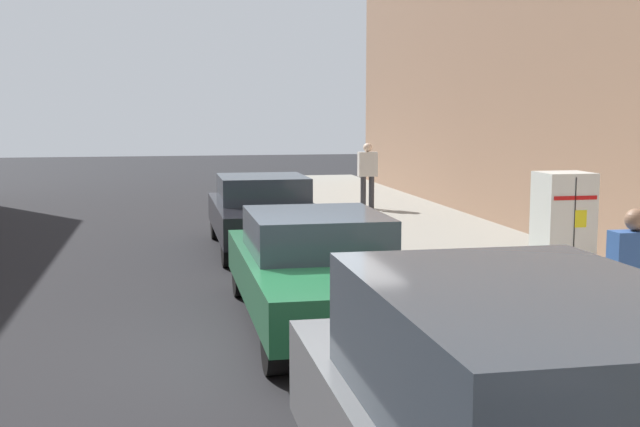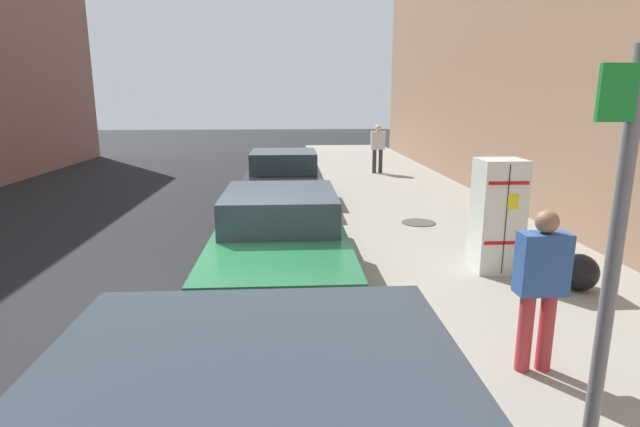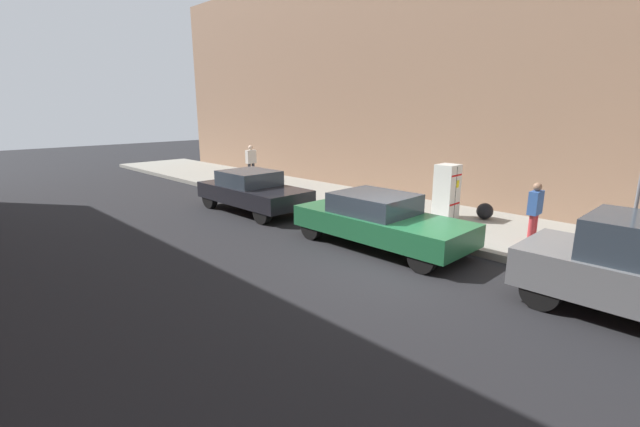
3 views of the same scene
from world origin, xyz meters
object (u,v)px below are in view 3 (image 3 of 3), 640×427
at_px(street_sign_post, 637,202).
at_px(discarded_refrigerator, 447,192).
at_px(pedestrian_walking_far, 251,160).
at_px(pedestrian_standing_near, 535,210).
at_px(trash_bag, 485,211).
at_px(parked_sedan_green, 379,220).
at_px(parked_sedan_dark, 252,191).

bearing_deg(street_sign_post, discarded_refrigerator, -107.98).
bearing_deg(pedestrian_walking_far, street_sign_post, -178.76).
bearing_deg(pedestrian_standing_near, discarded_refrigerator, -9.56).
bearing_deg(pedestrian_standing_near, trash_bag, -33.40).
bearing_deg(pedestrian_walking_far, parked_sedan_green, 169.54).
bearing_deg(parked_sedan_green, parked_sedan_dark, -90.00).
xyz_separation_m(street_sign_post, parked_sedan_dark, (1.62, -10.56, -0.98)).
bearing_deg(parked_sedan_green, pedestrian_standing_near, 130.10).
height_order(discarded_refrigerator, pedestrian_walking_far, discarded_refrigerator).
height_order(discarded_refrigerator, trash_bag, discarded_refrigerator).
relative_size(discarded_refrigerator, parked_sedan_green, 0.36).
xyz_separation_m(street_sign_post, parked_sedan_green, (1.62, -5.04, -1.00)).
height_order(pedestrian_standing_near, parked_sedan_dark, pedestrian_standing_near).
relative_size(street_sign_post, parked_sedan_dark, 0.64).
distance_m(discarded_refrigerator, trash_bag, 1.34).
distance_m(pedestrian_standing_near, parked_sedan_green, 3.82).
bearing_deg(discarded_refrigerator, pedestrian_walking_far, -89.87).
relative_size(pedestrian_walking_far, parked_sedan_dark, 0.39).
bearing_deg(pedestrian_walking_far, discarded_refrigerator, -172.61).
relative_size(discarded_refrigerator, parked_sedan_dark, 0.39).
distance_m(trash_bag, pedestrian_walking_far, 11.06).
bearing_deg(discarded_refrigerator, parked_sedan_dark, -59.97).
relative_size(pedestrian_standing_near, parked_sedan_green, 0.34).
xyz_separation_m(discarded_refrigerator, pedestrian_walking_far, (0.02, -10.12, 0.12)).
distance_m(discarded_refrigerator, parked_sedan_dark, 6.47).
height_order(trash_bag, parked_sedan_dark, parked_sedan_dark).
bearing_deg(parked_sedan_dark, pedestrian_walking_far, -125.36).
distance_m(trash_bag, parked_sedan_dark, 7.65).
height_order(street_sign_post, pedestrian_walking_far, street_sign_post).
distance_m(discarded_refrigerator, pedestrian_standing_near, 2.95).
distance_m(street_sign_post, pedestrian_standing_near, 2.37).
height_order(discarded_refrigerator, pedestrian_standing_near, discarded_refrigerator).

